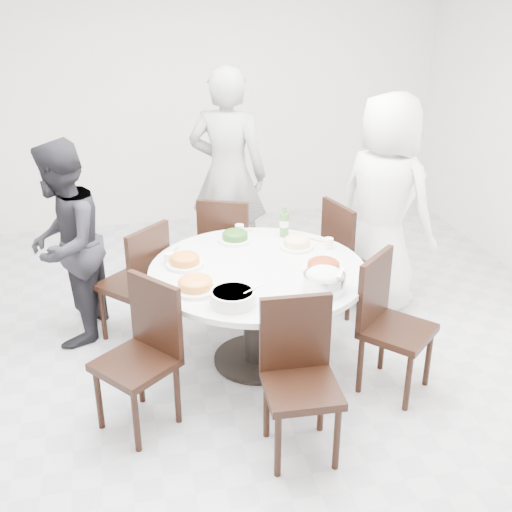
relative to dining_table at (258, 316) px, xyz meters
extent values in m
cube|color=#B8B9BD|center=(-0.29, -0.03, -0.38)|extent=(6.00, 6.00, 0.01)
cube|color=white|center=(-0.29, 2.97, 1.02)|extent=(6.00, 0.01, 2.80)
cylinder|color=silver|center=(0.00, 0.00, 0.00)|extent=(1.50, 1.50, 0.75)
cube|color=black|center=(0.97, 0.62, 0.10)|extent=(0.51, 0.51, 0.95)
cube|color=black|center=(-0.01, 1.02, 0.10)|extent=(0.56, 0.56, 0.95)
cube|color=black|center=(-0.84, 0.54, 0.10)|extent=(0.59, 0.59, 0.95)
cube|color=black|center=(-0.88, -0.54, 0.10)|extent=(0.59, 0.59, 0.95)
cube|color=black|center=(0.03, -1.00, 0.10)|extent=(0.44, 0.44, 0.95)
cube|color=black|center=(0.82, -0.53, 0.10)|extent=(0.59, 0.59, 0.95)
imported|color=silver|center=(1.20, 0.64, 0.52)|extent=(0.96, 1.04, 1.79)
imported|color=black|center=(0.08, 1.51, 0.58)|extent=(0.82, 0.70, 1.91)
imported|color=black|center=(-1.31, 0.65, 0.40)|extent=(0.76, 0.88, 1.55)
cylinder|color=white|center=(-0.06, 0.49, 0.41)|extent=(0.25, 0.25, 0.06)
cylinder|color=white|center=(0.36, 0.27, 0.41)|extent=(0.24, 0.24, 0.07)
cylinder|color=white|center=(-0.48, 0.15, 0.41)|extent=(0.26, 0.26, 0.07)
cylinder|color=white|center=(0.42, -0.16, 0.41)|extent=(0.28, 0.28, 0.07)
cylinder|color=white|center=(-0.46, -0.23, 0.41)|extent=(0.29, 0.29, 0.07)
cylinder|color=silver|center=(0.34, -0.42, 0.43)|extent=(0.27, 0.27, 0.12)
cylinder|color=white|center=(-0.26, -0.46, 0.42)|extent=(0.28, 0.28, 0.09)
cylinder|color=#3A742E|center=(0.33, 0.51, 0.49)|extent=(0.07, 0.07, 0.24)
cylinder|color=white|center=(0.04, 0.62, 0.42)|extent=(0.07, 0.07, 0.08)
camera|label=1|loc=(-0.90, -3.87, 2.28)|focal=45.00mm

